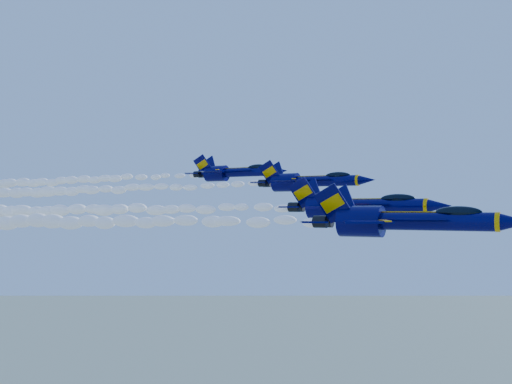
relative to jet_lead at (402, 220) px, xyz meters
The scene contains 8 objects.
jet_lead is the anchor object (origin of this frame).
smoke_trail_jet_lead 38.73m from the jet_lead, behind, with size 62.05×2.44×2.20m, color white.
jet_second 13.79m from the jet_lead, 125.25° to the left, with size 17.91×14.69×6.65m.
smoke_trail_jet_second 47.93m from the jet_lead, 166.48° to the left, with size 62.05×2.43×2.18m, color white.
jet_third 28.49m from the jet_lead, 130.14° to the left, with size 16.39×13.45×6.09m.
smoke_trail_jet_third 60.25m from the jet_lead, 159.07° to the left, with size 62.05×2.22×2.00m, color white.
jet_fourth 45.79m from the jet_lead, 139.55° to the left, with size 16.72×13.72×6.21m.
smoke_trail_jet_fourth 78.59m from the jet_lead, 157.98° to the left, with size 62.05×2.26×2.04m, color white.
Camera 1 is at (32.44, -64.06, 150.06)m, focal length 40.00 mm.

